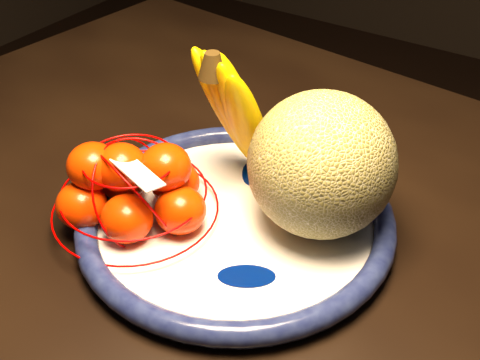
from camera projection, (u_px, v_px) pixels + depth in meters
The scene contains 6 objects.
dining_table at pixel (292, 237), 0.87m from camera, with size 1.48×0.99×0.70m.
fruit_bowl at pixel (236, 218), 0.76m from camera, with size 0.40×0.40×0.03m.
cantaloupe at pixel (322, 165), 0.70m from camera, with size 0.18×0.18×0.18m, color olive.
banana_bunch at pixel (240, 111), 0.77m from camera, with size 0.13×0.13×0.21m.
mandarin_bag at pixel (134, 188), 0.74m from camera, with size 0.27×0.27×0.13m.
price_tag at pixel (137, 172), 0.69m from camera, with size 0.07×0.03×0.00m, color white.
Camera 1 is at (0.41, -0.46, 1.21)m, focal length 45.00 mm.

